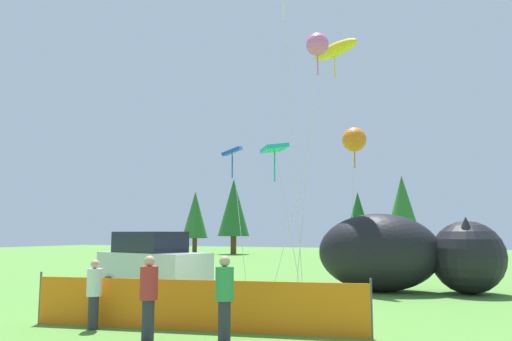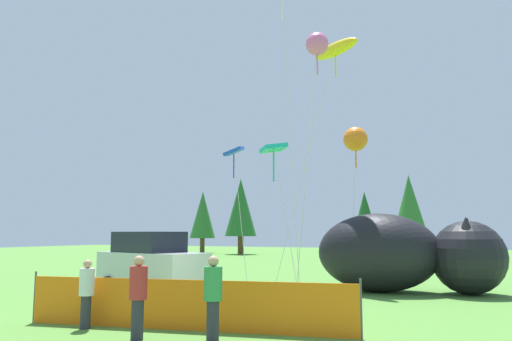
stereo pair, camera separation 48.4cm
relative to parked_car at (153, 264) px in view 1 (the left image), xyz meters
The scene contains 17 objects.
ground_plane 4.16m from the parked_car, 26.19° to the right, with size 120.00×120.00×0.00m, color #548C38.
parked_car is the anchor object (origin of this frame).
folding_chair 7.62m from the parked_car, 23.67° to the right, with size 0.61×0.61×0.88m.
inflatable_cat 9.33m from the parked_car, 28.80° to the left, with size 6.93×3.67×2.94m.
safety_fence 6.90m from the parked_car, 46.90° to the right, with size 7.88×1.56×1.25m.
spectator_in_green_shirt 7.69m from the parked_car, 55.14° to the right, with size 0.38×0.38×1.73m.
spectator_in_red_shirt 6.37m from the parked_car, 66.59° to the right, with size 0.35×0.35×1.58m.
spectator_in_white_shirt 8.30m from the parked_car, 44.50° to the right, with size 0.38×0.38×1.74m.
kite_yellow_hero 12.36m from the parked_car, 49.97° to the left, with size 4.33×2.47×10.88m.
kite_pink_octopus 10.87m from the parked_car, 37.27° to the left, with size 1.75×1.21×10.38m.
kite_blue_box 7.78m from the parked_car, 88.33° to the left, with size 1.64×1.25×6.41m.
kite_orange_flower 10.51m from the parked_car, 49.72° to the left, with size 1.09×1.24×6.95m.
kite_teal_diamond 6.20m from the parked_car, 32.91° to the left, with size 2.40×2.66×5.63m.
horizon_tree_east 29.34m from the parked_car, 87.79° to the left, with size 2.45×2.45×5.86m.
horizon_tree_west 38.15m from the parked_car, 118.47° to the left, with size 2.88×2.88×6.86m.
horizon_tree_mid 34.40m from the parked_car, 111.46° to the left, with size 3.30×3.30×7.88m.
horizon_tree_northeast 28.80m from the parked_car, 79.68° to the left, with size 2.95×2.95×7.04m.
Camera 1 is at (7.13, -13.37, 2.21)m, focal length 35.00 mm.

